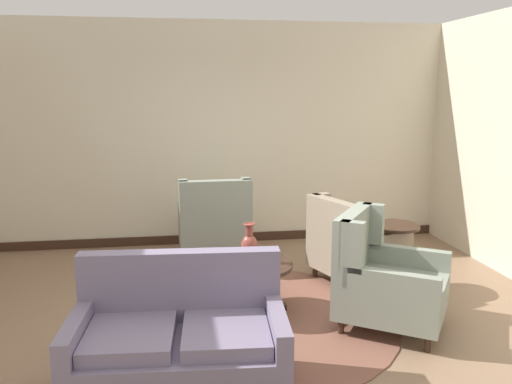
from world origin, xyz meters
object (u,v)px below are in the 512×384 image
(coffee_table, at_px, (249,272))
(armchair_near_sideboard, at_px, (352,246))
(porcelain_vase, at_px, (249,246))
(armchair_foreground_right, at_px, (384,280))
(side_table, at_px, (393,250))
(settee, at_px, (179,338))
(armchair_far_left, at_px, (214,227))

(coffee_table, xyz_separation_m, armchair_near_sideboard, (1.21, 0.58, 0.02))
(porcelain_vase, xyz_separation_m, armchair_foreground_right, (1.13, -0.52, -0.21))
(coffee_table, distance_m, armchair_foreground_right, 1.24)
(porcelain_vase, bearing_deg, side_table, 12.22)
(porcelain_vase, height_order, settee, settee)
(coffee_table, relative_size, armchair_near_sideboard, 0.77)
(settee, bearing_deg, armchair_near_sideboard, 48.24)
(armchair_near_sideboard, xyz_separation_m, armchair_foreground_right, (-0.07, -1.05, 0.01))
(armchair_near_sideboard, height_order, armchair_foreground_right, armchair_foreground_right)
(armchair_near_sideboard, bearing_deg, armchair_far_left, 36.91)
(coffee_table, height_order, armchair_foreground_right, armchair_foreground_right)
(coffee_table, bearing_deg, porcelain_vase, 75.22)
(armchair_far_left, height_order, armchair_foreground_right, armchair_far_left)
(porcelain_vase, xyz_separation_m, settee, (-0.68, -1.30, -0.25))
(porcelain_vase, relative_size, armchair_far_left, 0.35)
(porcelain_vase, bearing_deg, armchair_near_sideboard, 23.91)
(armchair_near_sideboard, distance_m, armchair_foreground_right, 1.05)
(armchair_near_sideboard, relative_size, armchair_far_left, 1.00)
(side_table, bearing_deg, armchair_near_sideboard, 153.81)
(settee, bearing_deg, coffee_table, 66.02)
(coffee_table, relative_size, side_table, 1.20)
(porcelain_vase, xyz_separation_m, armchair_near_sideboard, (1.20, 0.53, -0.23))
(settee, xyz_separation_m, armchair_near_sideboard, (1.88, 1.83, 0.02))
(settee, height_order, armchair_near_sideboard, armchair_near_sideboard)
(coffee_table, relative_size, armchair_foreground_right, 0.69)
(coffee_table, distance_m, side_table, 1.64)
(settee, xyz_separation_m, armchair_far_left, (0.45, 2.73, 0.06))
(coffee_table, xyz_separation_m, armchair_foreground_right, (1.14, -0.47, 0.04))
(porcelain_vase, xyz_separation_m, armchair_far_left, (-0.22, 1.43, -0.19))
(armchair_far_left, bearing_deg, settee, 79.46)
(coffee_table, xyz_separation_m, side_table, (1.60, 0.39, 0.03))
(armchair_foreground_right, bearing_deg, porcelain_vase, 99.51)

